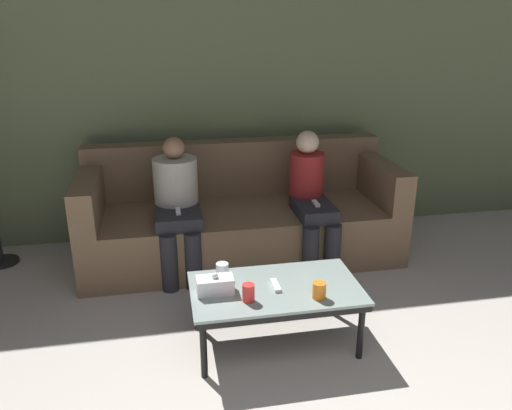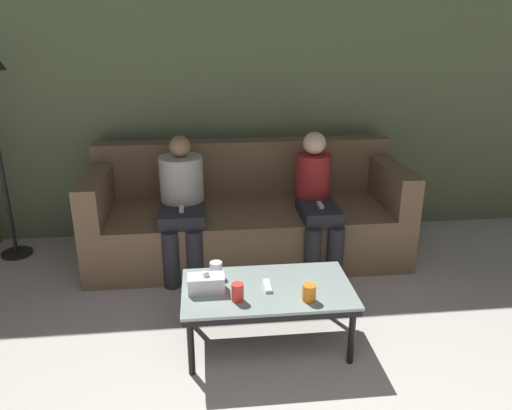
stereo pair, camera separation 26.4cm
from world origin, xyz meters
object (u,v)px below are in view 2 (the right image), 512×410
game_remote (267,286)px  seated_person_left_end (182,199)px  tissue_box (206,283)px  coffee_table (267,293)px  cup_near_right (216,270)px  cup_far_center (238,292)px  seated_person_mid_left (316,198)px  couch (247,217)px  cup_near_left (309,293)px

game_remote → seated_person_left_end: 1.26m
tissue_box → coffee_table: bearing=0.1°
cup_near_right → cup_far_center: size_ratio=0.94×
coffee_table → seated_person_mid_left: size_ratio=0.95×
coffee_table → tissue_box: 0.38m
couch → cup_near_right: size_ratio=25.59×
tissue_box → seated_person_left_end: size_ratio=0.20×
game_remote → seated_person_mid_left: seated_person_mid_left is taller
coffee_table → tissue_box: (-0.37, -0.00, 0.09)m
cup_near_left → cup_near_right: 0.63m
seated_person_mid_left → couch: bearing=154.3°
couch → tissue_box: couch is taller
coffee_table → cup_near_left: size_ratio=10.37×
cup_near_left → game_remote: (-0.22, 0.18, -0.04)m
cup_near_right → seated_person_left_end: size_ratio=0.09×
tissue_box → cup_far_center: bearing=-36.4°
couch → tissue_box: size_ratio=11.95×
game_remote → seated_person_left_end: bearing=115.7°
cup_near_right → seated_person_mid_left: seated_person_mid_left is taller
cup_far_center → seated_person_mid_left: size_ratio=0.10×
couch → cup_far_center: (-0.19, -1.48, 0.12)m
couch → cup_far_center: size_ratio=24.14×
tissue_box → couch: bearing=74.6°
coffee_table → cup_near_right: bearing=151.1°
cup_far_center → cup_near_left: bearing=-5.9°
coffee_table → cup_near_right: (-0.31, 0.17, 0.09)m
tissue_box → seated_person_left_end: 1.15m
couch → game_remote: (0.00, -1.35, 0.07)m
couch → cup_near_left: bearing=-81.7°
seated_person_mid_left → cup_near_right: bearing=-132.8°
coffee_table → seated_person_left_end: (-0.54, 1.13, 0.24)m
seated_person_mid_left → tissue_box: bearing=-130.1°
coffee_table → cup_near_left: 0.30m
tissue_box → seated_person_left_end: (-0.17, 1.13, 0.15)m
tissue_box → game_remote: 0.37m
coffee_table → seated_person_left_end: seated_person_left_end is taller
coffee_table → tissue_box: bearing=-179.9°
coffee_table → couch: bearing=90.0°
coffee_table → seated_person_mid_left: seated_person_mid_left is taller
coffee_table → cup_far_center: (-0.19, -0.13, 0.10)m
cup_near_right → game_remote: (0.31, -0.17, -0.04)m
coffee_table → cup_near_right: size_ratio=10.13×
game_remote → seated_person_left_end: size_ratio=0.14×
cup_near_left → cup_far_center: size_ratio=0.92×
game_remote → cup_far_center: bearing=-145.3°
couch → cup_far_center: 1.50m
cup_far_center → seated_person_mid_left: bearing=58.9°
tissue_box → game_remote: bearing=0.1°
couch → cup_near_right: 1.22m
game_remote → seated_person_mid_left: (0.54, 1.09, 0.17)m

